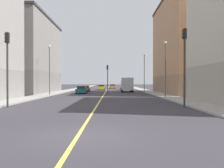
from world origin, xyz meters
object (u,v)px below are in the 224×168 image
traffic_light_right_near (7,59)px  car_yellow (101,87)px  street_lamp_left_near (165,63)px  box_truck (127,84)px  car_teal (82,90)px  car_white (124,87)px  traffic_light_median_far (107,75)px  street_lamp_right_near (49,65)px  car_orange (112,86)px  building_left_mid (189,46)px  building_right_midblock (26,56)px  street_lamp_left_far (144,69)px  car_red (85,89)px  traffic_light_left_near (184,57)px

traffic_light_right_near → car_yellow: traffic_light_right_near is taller
street_lamp_left_near → car_yellow: street_lamp_left_near is taller
box_truck → car_teal: bearing=-142.0°
car_white → traffic_light_median_far: bearing=-104.5°
street_lamp_right_near → car_white: size_ratio=1.84×
street_lamp_right_near → box_truck: bearing=46.1°
street_lamp_right_near → car_orange: size_ratio=1.92×
building_left_mid → street_lamp_right_near: (-23.98, -6.03, -3.82)m
car_yellow → car_teal: bearing=-97.5°
traffic_light_median_far → box_truck: bearing=20.9°
building_right_midblock → car_orange: size_ratio=5.13×
car_teal → street_lamp_left_far: bearing=35.0°
car_orange → street_lamp_left_far: bearing=-74.4°
car_teal → car_white: car_teal is taller
car_red → car_orange: bearing=76.4°
traffic_light_right_near → car_orange: 59.56m
car_yellow → street_lamp_right_near: bearing=-104.4°
car_orange → box_truck: 27.40m
street_lamp_left_near → building_left_mid: bearing=59.9°
building_left_mid → car_yellow: size_ratio=4.76×
traffic_light_right_near → car_orange: bearing=81.2°
street_lamp_left_near → street_lamp_left_far: (0.00, 21.58, 0.35)m
traffic_light_median_far → car_yellow: (-1.97, 15.36, -3.00)m
car_orange → car_white: size_ratio=0.96×
street_lamp_left_near → street_lamp_right_near: street_lamp_right_near is taller
box_truck → car_white: bearing=89.5°
building_left_mid → car_teal: building_left_mid is taller
car_orange → car_teal: bearing=-99.6°
car_red → street_lamp_right_near: bearing=-104.3°
street_lamp_left_near → car_orange: street_lamp_left_near is taller
building_left_mid → street_lamp_left_far: building_left_mid is taller
street_lamp_right_near → box_truck: street_lamp_right_near is taller
car_yellow → car_white: 6.29m
traffic_light_right_near → car_teal: traffic_light_right_near is taller
building_right_midblock → street_lamp_right_near: size_ratio=2.67×
car_red → car_white: 15.89m
building_left_mid → car_orange: (-13.93, 34.81, -7.99)m
building_right_midblock → street_lamp_left_near: building_right_midblock is taller
traffic_light_right_near → traffic_light_median_far: traffic_light_right_near is taller
street_lamp_left_near → car_red: size_ratio=1.85×
car_yellow → box_truck: bearing=-66.2°
car_orange → car_white: bearing=-75.6°
building_left_mid → street_lamp_left_far: (-6.89, 9.70, -3.66)m
street_lamp_right_near → car_red: 16.60m
building_right_midblock → car_yellow: size_ratio=4.55×
traffic_light_left_near → building_left_mid: bearing=71.7°
car_teal → car_white: 23.45m
traffic_light_left_near → car_teal: traffic_light_left_near is taller
box_truck → car_orange: bearing=96.4°
traffic_light_median_far → traffic_light_right_near: bearing=-104.9°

